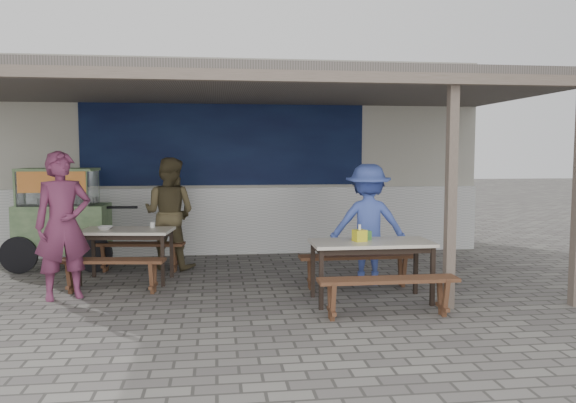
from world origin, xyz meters
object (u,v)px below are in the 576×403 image
(bench_right_wall, at_px, (357,263))
(condiment_bowl, at_px, (105,228))
(bench_right_street, at_px, (388,288))
(tissue_box, at_px, (360,236))
(vendor_cart, at_px, (62,214))
(table_right, at_px, (371,247))
(condiment_jar, at_px, (153,225))
(bench_left_street, at_px, (112,268))
(table_left, at_px, (126,235))
(patron_street_side, at_px, (63,225))
(patron_wall_side, at_px, (169,213))
(patron_right_table, at_px, (368,224))
(bench_left_wall, at_px, (140,250))
(donation_box, at_px, (363,235))

(bench_right_wall, bearing_deg, condiment_bowl, 167.42)
(bench_right_street, bearing_deg, tissue_box, 101.43)
(vendor_cart, bearing_deg, table_right, -28.59)
(table_right, distance_m, vendor_cart, 5.03)
(condiment_bowl, bearing_deg, condiment_jar, 11.41)
(bench_left_street, xyz_separation_m, condiment_bowl, (-0.20, 0.66, 0.44))
(table_left, distance_m, patron_street_side, 1.09)
(vendor_cart, xyz_separation_m, patron_street_side, (0.53, -1.95, 0.06))
(table_left, xyz_separation_m, table_right, (3.15, -1.47, 0.00))
(patron_wall_side, height_order, condiment_bowl, patron_wall_side)
(vendor_cart, relative_size, patron_street_side, 1.09)
(patron_street_side, height_order, patron_right_table, patron_street_side)
(bench_left_wall, bearing_deg, bench_left_street, -90.00)
(bench_left_street, distance_m, tissue_box, 3.23)
(table_left, relative_size, donation_box, 7.91)
(tissue_box, xyz_separation_m, condiment_bowl, (-3.29, 1.46, -0.05))
(table_left, height_order, vendor_cart, vendor_cart)
(bench_right_street, xyz_separation_m, vendor_cart, (-4.31, 3.28, 0.52))
(table_left, height_order, patron_street_side, patron_street_side)
(vendor_cart, relative_size, donation_box, 11.82)
(donation_box, height_order, condiment_jar, donation_box)
(table_right, distance_m, bench_right_street, 0.78)
(table_right, xyz_separation_m, tissue_box, (-0.15, 0.02, 0.15))
(bench_right_street, relative_size, patron_wall_side, 0.90)
(bench_left_street, height_order, bench_right_wall, same)
(patron_street_side, bearing_deg, bench_right_wall, -21.99)
(donation_box, relative_size, condiment_bowl, 0.85)
(bench_right_wall, distance_m, donation_box, 0.75)
(bench_left_street, height_order, tissue_box, tissue_box)
(bench_right_wall, relative_size, donation_box, 9.22)
(vendor_cart, bearing_deg, donation_box, -27.79)
(table_right, distance_m, patron_right_table, 0.97)
(patron_street_side, height_order, patron_wall_side, patron_street_side)
(patron_right_table, relative_size, condiment_jar, 20.40)
(donation_box, bearing_deg, tissue_box, -126.29)
(vendor_cart, xyz_separation_m, condiment_bowl, (0.88, -1.10, -0.09))
(table_left, height_order, patron_right_table, patron_right_table)
(bench_right_street, height_order, patron_right_table, patron_right_table)
(patron_right_table, distance_m, donation_box, 0.85)
(tissue_box, bearing_deg, bench_right_wall, 77.91)
(patron_street_side, bearing_deg, donation_box, -30.89)
(patron_right_table, height_order, donation_box, patron_right_table)
(bench_right_street, bearing_deg, condiment_jar, 140.60)
(table_right, height_order, condiment_jar, condiment_jar)
(donation_box, bearing_deg, patron_street_side, 172.18)
(table_left, relative_size, tissue_box, 9.53)
(bench_left_street, distance_m, patron_street_side, 0.83)
(vendor_cart, distance_m, tissue_box, 4.89)
(bench_left_street, distance_m, bench_left_wall, 1.32)
(table_right, relative_size, bench_right_street, 0.94)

